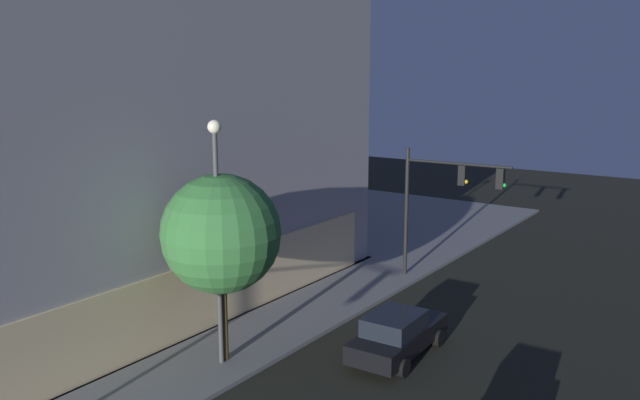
{
  "coord_description": "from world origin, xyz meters",
  "views": [
    {
      "loc": [
        -5.59,
        -7.9,
        9.69
      ],
      "look_at": [
        9.88,
        2.99,
        5.96
      ],
      "focal_mm": 36.12,
      "sensor_mm": 36.0,
      "label": 1
    }
  ],
  "objects_px": {
    "traffic_light_far_corner": "(445,191)",
    "street_lamp_sidewalk": "(217,215)",
    "sidewalk_tree": "(221,234)",
    "car_black": "(398,334)"
  },
  "relations": [
    {
      "from": "street_lamp_sidewalk",
      "to": "car_black",
      "type": "bearing_deg",
      "value": -47.0
    },
    {
      "from": "traffic_light_far_corner",
      "to": "sidewalk_tree",
      "type": "relative_size",
      "value": 0.96
    },
    {
      "from": "traffic_light_far_corner",
      "to": "car_black",
      "type": "xyz_separation_m",
      "value": [
        -8.17,
        -2.09,
        -3.62
      ]
    },
    {
      "from": "street_lamp_sidewalk",
      "to": "car_black",
      "type": "height_order",
      "value": "street_lamp_sidewalk"
    },
    {
      "from": "sidewalk_tree",
      "to": "traffic_light_far_corner",
      "type": "bearing_deg",
      "value": -11.29
    },
    {
      "from": "street_lamp_sidewalk",
      "to": "sidewalk_tree",
      "type": "distance_m",
      "value": 0.73
    },
    {
      "from": "street_lamp_sidewalk",
      "to": "sidewalk_tree",
      "type": "height_order",
      "value": "street_lamp_sidewalk"
    },
    {
      "from": "street_lamp_sidewalk",
      "to": "car_black",
      "type": "xyz_separation_m",
      "value": [
        4.13,
        -4.43,
        -4.43
      ]
    },
    {
      "from": "traffic_light_far_corner",
      "to": "street_lamp_sidewalk",
      "type": "distance_m",
      "value": 12.55
    },
    {
      "from": "traffic_light_far_corner",
      "to": "street_lamp_sidewalk",
      "type": "bearing_deg",
      "value": 169.21
    }
  ]
}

